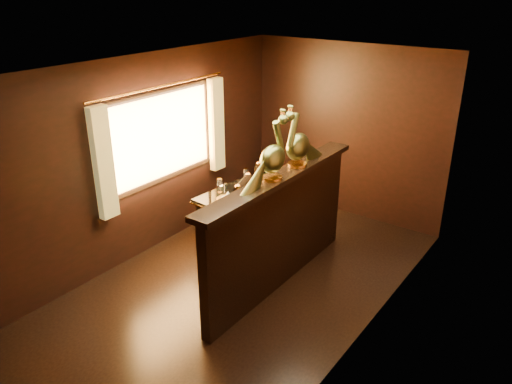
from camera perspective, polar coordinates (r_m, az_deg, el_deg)
ground at (r=5.92m, az=-1.66°, el=-10.52°), size 5.00×5.00×0.00m
room_shell at (r=5.27m, az=-2.47°, el=4.30°), size 3.04×5.04×2.52m
partition at (r=5.61m, az=2.74°, el=-4.15°), size 0.26×2.70×1.36m
dining_table at (r=6.62m, az=-1.85°, el=-0.59°), size 0.78×1.20×0.88m
chair_left at (r=5.79m, az=-2.11°, el=-3.88°), size 0.58×0.59×1.26m
chair_right at (r=6.64m, az=0.66°, el=-0.50°), size 0.43×0.47×1.18m
peacock_left at (r=5.08m, az=1.94°, el=5.19°), size 0.23×0.60×0.71m
peacock_right at (r=5.48m, az=4.85°, el=6.53°), size 0.23×0.61×0.73m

